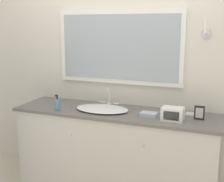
% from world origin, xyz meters
% --- Properties ---
extents(wall_back, '(8.00, 0.18, 2.55)m').
position_xyz_m(wall_back, '(-0.00, 0.62, 1.28)').
color(wall_back, silver).
rests_on(wall_back, ground_plane).
extents(vanity_counter, '(2.06, 0.58, 0.85)m').
position_xyz_m(vanity_counter, '(0.00, 0.30, 0.43)').
color(vanity_counter, beige).
rests_on(vanity_counter, ground_plane).
extents(sink_basin, '(0.54, 0.40, 0.19)m').
position_xyz_m(sink_basin, '(-0.14, 0.28, 0.87)').
color(sink_basin, white).
rests_on(sink_basin, vanity_counter).
extents(soap_bottle, '(0.05, 0.05, 0.16)m').
position_xyz_m(soap_bottle, '(-0.55, 0.11, 0.91)').
color(soap_bottle, teal).
rests_on(soap_bottle, vanity_counter).
extents(appliance_box, '(0.19, 0.14, 0.12)m').
position_xyz_m(appliance_box, '(0.58, 0.20, 0.91)').
color(appliance_box, white).
rests_on(appliance_box, vanity_counter).
extents(picture_frame, '(0.09, 0.01, 0.13)m').
position_xyz_m(picture_frame, '(0.80, 0.31, 0.92)').
color(picture_frame, black).
rests_on(picture_frame, vanity_counter).
extents(hand_towel_near_sink, '(0.15, 0.11, 0.04)m').
position_xyz_m(hand_towel_near_sink, '(0.35, 0.24, 0.87)').
color(hand_towel_near_sink, '#A8B7C6').
rests_on(hand_towel_near_sink, vanity_counter).
extents(metal_tray, '(0.15, 0.11, 0.01)m').
position_xyz_m(metal_tray, '(0.74, 0.45, 0.86)').
color(metal_tray, silver).
rests_on(metal_tray, vanity_counter).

